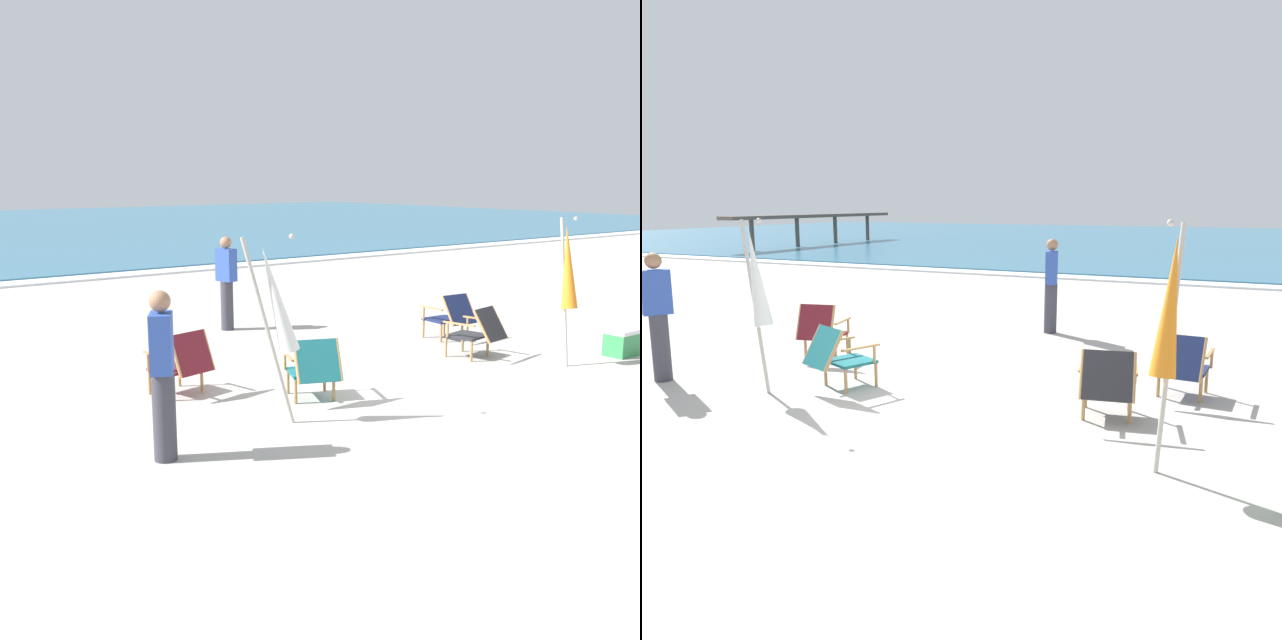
# 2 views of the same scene
# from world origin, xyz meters

# --- Properties ---
(ground_plane) EXTENTS (80.00, 80.00, 0.00)m
(ground_plane) POSITION_xyz_m (0.00, 0.00, 0.00)
(ground_plane) COLOR #B2AAA0
(sea) EXTENTS (80.00, 40.00, 0.10)m
(sea) POSITION_xyz_m (0.00, 32.70, 0.05)
(sea) COLOR #2D6684
(sea) RESTS_ON ground
(surf_band) EXTENTS (80.00, 1.10, 0.06)m
(surf_band) POSITION_xyz_m (0.00, 12.40, 0.03)
(surf_band) COLOR white
(surf_band) RESTS_ON ground
(beach_chair_back_left) EXTENTS (0.71, 0.87, 0.77)m
(beach_chair_back_left) POSITION_xyz_m (1.59, 0.31, 0.42)
(beach_chair_back_left) COLOR #28282D
(beach_chair_back_left) RESTS_ON ground
(beach_chair_front_left) EXTENTS (0.82, 0.93, 0.78)m
(beach_chair_front_left) POSITION_xyz_m (-1.61, 0.05, 0.42)
(beach_chair_front_left) COLOR #196066
(beach_chair_front_left) RESTS_ON ground
(beach_chair_front_right) EXTENTS (0.71, 0.80, 0.81)m
(beach_chair_front_right) POSITION_xyz_m (-2.74, 1.20, 0.43)
(beach_chair_front_right) COLOR maroon
(beach_chair_front_right) RESTS_ON ground
(beach_chair_far_center) EXTENTS (0.63, 0.81, 0.77)m
(beach_chair_far_center) POSITION_xyz_m (2.20, 1.42, 0.42)
(beach_chair_far_center) COLOR #19234C
(beach_chair_far_center) RESTS_ON ground
(umbrella_furled_white) EXTENTS (0.62, 0.41, 2.07)m
(umbrella_furled_white) POSITION_xyz_m (-2.42, -0.38, 1.35)
(umbrella_furled_white) COLOR #B7B2A8
(umbrella_furled_white) RESTS_ON ground
(umbrella_furled_orange) EXTENTS (0.31, 0.42, 2.11)m
(umbrella_furled_orange) POSITION_xyz_m (2.28, -0.68, 1.38)
(umbrella_furled_orange) COLOR #B7B2A8
(umbrella_furled_orange) RESTS_ON ground
(person_near_chairs) EXTENTS (0.34, 0.39, 1.63)m
(person_near_chairs) POSITION_xyz_m (-3.85, -0.61, 0.84)
(person_near_chairs) COLOR #383842
(person_near_chairs) RESTS_ON ground
(person_by_waterline) EXTENTS (0.28, 0.38, 1.63)m
(person_by_waterline) POSITION_xyz_m (-0.28, 4.36, 0.84)
(person_by_waterline) COLOR #383842
(person_by_waterline) RESTS_ON ground
(pier_distant) EXTENTS (0.90, 12.24, 1.65)m
(pier_distant) POSITION_xyz_m (-17.63, 20.02, 1.47)
(pier_distant) COLOR brown
(pier_distant) RESTS_ON ground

